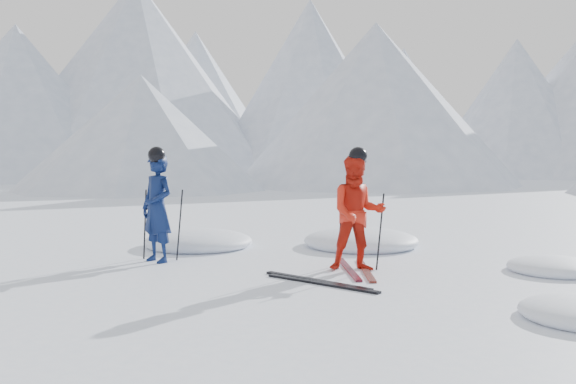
# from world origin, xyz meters

# --- Properties ---
(ground) EXTENTS (160.00, 160.00, 0.00)m
(ground) POSITION_xyz_m (0.00, 0.00, 0.00)
(ground) COLOR white
(ground) RESTS_ON ground
(mountain_range) EXTENTS (106.15, 62.94, 15.53)m
(mountain_range) POSITION_xyz_m (5.71, 35.31, 6.72)
(mountain_range) COLOR #B2BCD1
(mountain_range) RESTS_ON ground
(skier_blue) EXTENTS (0.71, 0.61, 1.66)m
(skier_blue) POSITION_xyz_m (-3.51, 0.32, 0.83)
(skier_blue) COLOR #0B1945
(skier_blue) RESTS_ON ground
(skier_red) EXTENTS (0.95, 0.84, 1.64)m
(skier_red) POSITION_xyz_m (-0.45, 0.49, 0.82)
(skier_red) COLOR red
(skier_red) RESTS_ON ground
(pole_blue_left) EXTENTS (0.11, 0.08, 1.10)m
(pole_blue_left) POSITION_xyz_m (-3.81, 0.47, 0.55)
(pole_blue_left) COLOR black
(pole_blue_left) RESTS_ON ground
(pole_blue_right) EXTENTS (0.11, 0.07, 1.10)m
(pole_blue_right) POSITION_xyz_m (-3.26, 0.57, 0.55)
(pole_blue_right) COLOR black
(pole_blue_right) RESTS_ON ground
(pole_red_left) EXTENTS (0.11, 0.09, 1.09)m
(pole_red_left) POSITION_xyz_m (-0.75, 0.74, 0.55)
(pole_red_left) COLOR black
(pole_red_left) RESTS_ON ground
(pole_red_right) EXTENTS (0.11, 0.08, 1.09)m
(pole_red_right) POSITION_xyz_m (-0.15, 0.64, 0.55)
(pole_red_right) COLOR black
(pole_red_right) RESTS_ON ground
(ski_worn_left) EXTENTS (0.66, 1.63, 0.03)m
(ski_worn_left) POSITION_xyz_m (-0.57, 0.49, 0.01)
(ski_worn_left) COLOR black
(ski_worn_left) RESTS_ON ground
(ski_worn_right) EXTENTS (0.55, 1.66, 0.03)m
(ski_worn_right) POSITION_xyz_m (-0.33, 0.49, 0.01)
(ski_worn_right) COLOR black
(ski_worn_right) RESTS_ON ground
(ski_loose_a) EXTENTS (1.58, 0.80, 0.03)m
(ski_loose_a) POSITION_xyz_m (-0.81, -0.43, 0.01)
(ski_loose_a) COLOR black
(ski_loose_a) RESTS_ON ground
(ski_loose_b) EXTENTS (1.60, 0.74, 0.03)m
(ski_loose_b) POSITION_xyz_m (-0.71, -0.58, 0.01)
(ski_loose_b) COLOR black
(ski_loose_b) RESTS_ON ground
(snow_lumps) EXTENTS (7.43, 5.88, 0.45)m
(snow_lumps) POSITION_xyz_m (-1.13, 1.86, 0.00)
(snow_lumps) COLOR white
(snow_lumps) RESTS_ON ground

